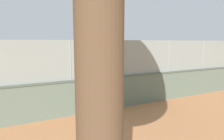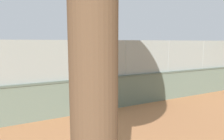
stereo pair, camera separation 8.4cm
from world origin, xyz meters
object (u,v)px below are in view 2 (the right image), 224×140
(player_at_service_line, at_px, (47,65))
(spare_ball_by_wall, at_px, (138,98))
(player_crossing_court, at_px, (121,72))
(sports_ball, at_px, (64,73))

(player_at_service_line, relative_size, spare_ball_by_wall, 17.25)
(player_crossing_court, relative_size, spare_ball_by_wall, 17.17)
(player_at_service_line, xyz_separation_m, spare_ball_by_wall, (-3.33, 13.78, -0.84))
(player_at_service_line, height_order, sports_ball, player_at_service_line)
(sports_ball, bearing_deg, spare_ball_by_wall, 98.75)
(player_at_service_line, bearing_deg, sports_ball, 130.44)
(sports_ball, bearing_deg, player_crossing_court, 115.69)
(player_crossing_court, height_order, spare_ball_by_wall, player_crossing_court)
(player_at_service_line, relative_size, sports_ball, 9.89)
(player_at_service_line, bearing_deg, spare_ball_by_wall, 103.59)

